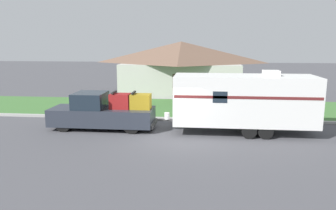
% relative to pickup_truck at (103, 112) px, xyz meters
% --- Properties ---
extents(ground_plane, '(120.00, 120.00, 0.00)m').
position_rel_pickup_truck_xyz_m(ground_plane, '(4.14, -1.34, -0.92)').
color(ground_plane, '#47474C').
extents(curb_strip, '(80.00, 0.30, 0.14)m').
position_rel_pickup_truck_xyz_m(curb_strip, '(4.14, 2.41, -0.85)').
color(curb_strip, '#999993').
rests_on(curb_strip, ground_plane).
extents(lawn_strip, '(80.00, 7.00, 0.03)m').
position_rel_pickup_truck_xyz_m(lawn_strip, '(4.14, 6.06, -0.90)').
color(lawn_strip, '#3D6B33').
rests_on(lawn_strip, ground_plane).
extents(house_across_street, '(11.19, 6.95, 4.73)m').
position_rel_pickup_truck_xyz_m(house_across_street, '(3.43, 12.98, 1.53)').
color(house_across_street, '#B2B2A8').
rests_on(house_across_street, ground_plane).
extents(pickup_truck, '(5.74, 1.96, 2.08)m').
position_rel_pickup_truck_xyz_m(pickup_truck, '(0.00, 0.00, 0.00)').
color(pickup_truck, black).
rests_on(pickup_truck, ground_plane).
extents(travel_trailer, '(8.14, 2.49, 3.30)m').
position_rel_pickup_truck_xyz_m(travel_trailer, '(7.54, -0.00, 0.84)').
color(travel_trailer, black).
rests_on(travel_trailer, ground_plane).
extents(mailbox, '(0.48, 0.20, 1.22)m').
position_rel_pickup_truck_xyz_m(mailbox, '(-2.67, 3.41, 0.02)').
color(mailbox, brown).
rests_on(mailbox, ground_plane).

